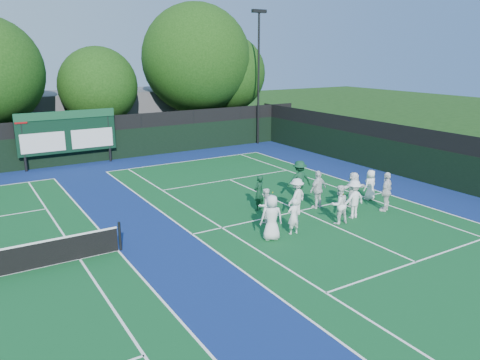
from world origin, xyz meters
TOP-DOWN VIEW (x-y plane):
  - ground at (0.00, 0.00)m, footprint 120.00×120.00m
  - court_apron at (-6.00, 1.00)m, footprint 34.00×32.00m
  - near_court at (0.00, 1.00)m, footprint 11.05×23.85m
  - back_fence at (-6.00, 16.00)m, footprint 34.00×0.08m
  - divider_fence_right at (9.00, 1.00)m, footprint 0.08×32.00m
  - scoreboard at (-7.01, 15.59)m, footprint 6.00×0.21m
  - clubhouse at (-2.00, 24.00)m, footprint 18.00×6.00m
  - light_pole_right at (7.50, 15.70)m, footprint 1.20×0.30m
  - tree_c at (-3.65, 19.58)m, footprint 5.59×5.59m
  - tree_d at (4.24, 19.58)m, footprint 8.59×8.59m
  - tree_e at (7.03, 19.58)m, footprint 6.37×6.37m
  - tennis_ball_1 at (2.51, 0.43)m, footprint 0.07×0.07m
  - tennis_ball_2 at (4.07, -3.06)m, footprint 0.07×0.07m
  - tennis_ball_3 at (-2.07, 0.82)m, footprint 0.07×0.07m
  - tennis_ball_4 at (0.58, 3.96)m, footprint 0.07×0.07m
  - tennis_ball_5 at (3.48, 1.82)m, footprint 0.07×0.07m
  - player_front_0 at (-3.08, -1.06)m, footprint 1.02×0.84m
  - player_front_1 at (-2.00, -1.06)m, footprint 0.56×0.38m
  - player_front_2 at (0.39, -1.11)m, footprint 0.89×0.74m
  - player_front_3 at (1.41, -0.93)m, footprint 1.11×0.64m
  - player_front_4 at (3.37, -1.02)m, footprint 1.16×0.83m
  - player_back_0 at (-2.22, 0.61)m, footprint 0.81×0.67m
  - player_back_1 at (-0.49, 0.66)m, footprint 1.24×0.95m
  - player_back_2 at (0.97, 0.92)m, footprint 1.12×0.63m
  - player_back_3 at (2.57, 0.26)m, footprint 1.60×0.73m
  - player_back_4 at (4.03, 0.56)m, footprint 0.77×0.53m
  - coach_left at (-1.52, 2.12)m, footprint 0.71×0.58m
  - coach_right at (1.14, 2.51)m, footprint 1.40×1.02m

SIDE VIEW (x-z plane):
  - ground at x=0.00m, z-range 0.00..0.00m
  - court_apron at x=-6.00m, z-range 0.00..0.01m
  - near_court at x=0.00m, z-range 0.01..0.01m
  - tennis_ball_1 at x=2.51m, z-range 0.00..0.07m
  - tennis_ball_2 at x=4.07m, z-range 0.00..0.07m
  - tennis_ball_3 at x=-2.07m, z-range 0.00..0.07m
  - tennis_ball_4 at x=0.58m, z-range 0.00..0.07m
  - tennis_ball_5 at x=3.48m, z-range 0.00..0.07m
  - player_front_1 at x=-2.00m, z-range 0.00..1.49m
  - player_back_4 at x=4.03m, z-range 0.00..1.50m
  - player_back_0 at x=-2.22m, z-range 0.00..1.52m
  - coach_left at x=-1.52m, z-range 0.00..1.66m
  - player_back_3 at x=2.57m, z-range 0.00..1.67m
  - player_front_2 at x=0.39m, z-range 0.00..1.68m
  - player_back_1 at x=-0.49m, z-range 0.00..1.70m
  - player_front_3 at x=1.41m, z-range 0.00..1.72m
  - player_front_0 at x=-3.08m, z-range 0.00..1.80m
  - player_back_2 at x=0.97m, z-range 0.00..1.80m
  - player_front_4 at x=3.37m, z-range 0.00..1.83m
  - coach_right at x=1.14m, z-range 0.00..1.94m
  - back_fence at x=-6.00m, z-range -0.14..2.86m
  - divider_fence_right at x=9.00m, z-range -0.14..2.86m
  - clubhouse at x=-2.00m, z-range 0.00..4.00m
  - scoreboard at x=-7.01m, z-range 0.42..3.97m
  - tree_c at x=-3.65m, z-range 0.80..8.30m
  - tree_e at x=7.03m, z-range 0.92..9.47m
  - light_pole_right at x=7.50m, z-range 1.24..11.36m
  - tree_d at x=4.24m, z-range 0.90..11.75m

